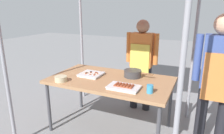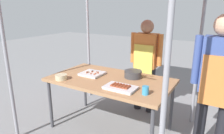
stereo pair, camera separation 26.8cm
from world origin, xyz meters
name	(u,v)px [view 1 (the left image)]	position (x,y,z in m)	size (l,w,h in m)	color
ground_plane	(111,128)	(0.00, 0.00, 0.00)	(18.00, 18.00, 0.00)	slate
stall_table	(110,83)	(0.00, 0.00, 0.70)	(1.60, 0.90, 0.75)	#9E724C
tray_grilled_sausages	(124,87)	(0.29, -0.25, 0.77)	(0.37, 0.23, 0.05)	silver
tray_meat_skewers	(91,74)	(-0.30, 0.01, 0.77)	(0.30, 0.28, 0.04)	silver
cooking_wok	(133,73)	(0.24, 0.20, 0.80)	(0.40, 0.24, 0.10)	#38383A
condiment_bowl	(61,79)	(-0.53, -0.35, 0.78)	(0.15, 0.15, 0.07)	#BFB28C
drink_cup_near_edge	(150,89)	(0.59, -0.24, 0.80)	(0.07, 0.07, 0.09)	#338CBF
vendor_woman	(142,59)	(0.19, 0.77, 0.87)	(0.52, 0.22, 1.48)	black
customer_nearby	(218,76)	(1.25, 0.06, 0.95)	(0.52, 0.23, 1.60)	black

